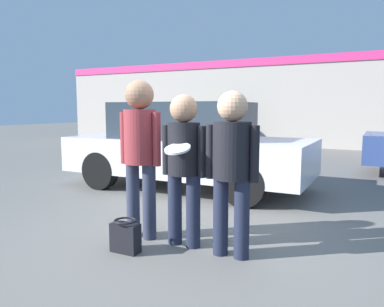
{
  "coord_description": "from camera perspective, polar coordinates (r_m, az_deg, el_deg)",
  "views": [
    {
      "loc": [
        1.86,
        -3.58,
        1.45
      ],
      "look_at": [
        0.03,
        0.0,
        0.97
      ],
      "focal_mm": 35.0,
      "sensor_mm": 36.0,
      "label": 1
    }
  ],
  "objects": [
    {
      "name": "ground_plane",
      "position": [
        4.28,
        -0.34,
        -12.93
      ],
      "size": [
        56.0,
        56.0,
        0.0
      ],
      "primitive_type": "plane",
      "color": "#66635E"
    },
    {
      "name": "storefront_building",
      "position": [
        14.53,
        19.91,
        7.53
      ],
      "size": [
        24.0,
        0.22,
        3.4
      ],
      "color": "#B2A89E",
      "rests_on": "ground"
    },
    {
      "name": "person_left",
      "position": [
        4.17,
        -7.91,
        1.38
      ],
      "size": [
        0.52,
        0.35,
        1.76
      ],
      "color": "#2D3347",
      "rests_on": "ground"
    },
    {
      "name": "person_middle_with_frisbee",
      "position": [
        3.88,
        -1.27,
        -0.74
      ],
      "size": [
        0.51,
        0.54,
        1.59
      ],
      "color": "#1E2338",
      "rests_on": "ground"
    },
    {
      "name": "person_right",
      "position": [
        3.61,
        6.08,
        -0.97
      ],
      "size": [
        0.54,
        0.37,
        1.62
      ],
      "color": "#1E2338",
      "rests_on": "ground"
    },
    {
      "name": "parked_car_near",
      "position": [
        6.83,
        -0.8,
        1.22
      ],
      "size": [
        4.4,
        1.87,
        1.56
      ],
      "color": "silver",
      "rests_on": "ground"
    },
    {
      "name": "shrub",
      "position": [
        14.66,
        4.11,
        4.02
      ],
      "size": [
        1.48,
        1.48,
        1.48
      ],
      "color": "#285B2D",
      "rests_on": "ground"
    },
    {
      "name": "handbag",
      "position": [
        3.93,
        -10.12,
        -12.35
      ],
      "size": [
        0.3,
        0.23,
        0.34
      ],
      "color": "black",
      "rests_on": "ground"
    }
  ]
}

